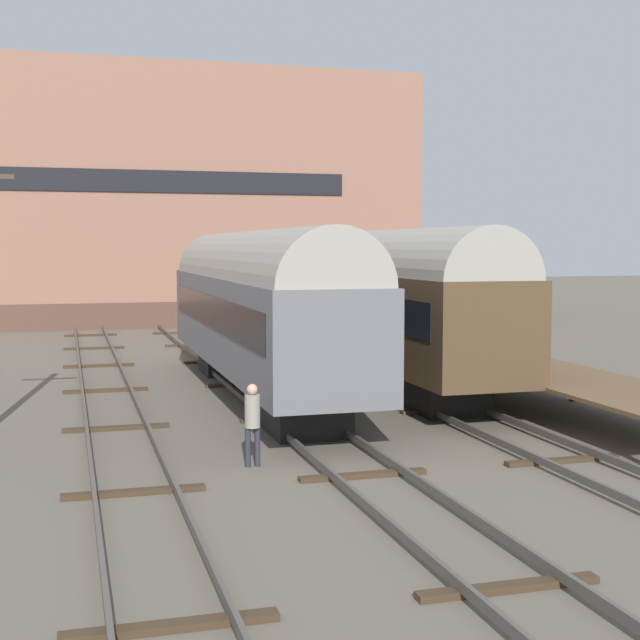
{
  "coord_description": "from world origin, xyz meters",
  "views": [
    {
      "loc": [
        -5.53,
        -19.3,
        4.54
      ],
      "look_at": [
        2.21,
        7.86,
        2.2
      ],
      "focal_mm": 50.0,
      "sensor_mm": 36.0,
      "label": 1
    }
  ],
  "objects_px": {
    "train_car_brown": "(375,296)",
    "train_car_grey": "(259,303)",
    "person_worker": "(252,417)",
    "bench": "(518,345)"
  },
  "relations": [
    {
      "from": "train_car_grey",
      "to": "bench",
      "type": "bearing_deg",
      "value": -14.93
    },
    {
      "from": "bench",
      "to": "person_worker",
      "type": "distance_m",
      "value": 11.43
    },
    {
      "from": "train_car_grey",
      "to": "bench",
      "type": "height_order",
      "value": "train_car_grey"
    },
    {
      "from": "train_car_grey",
      "to": "person_worker",
      "type": "bearing_deg",
      "value": -102.88
    },
    {
      "from": "train_car_brown",
      "to": "bench",
      "type": "xyz_separation_m",
      "value": [
        3.16,
        -4.09,
        -1.33
      ]
    },
    {
      "from": "train_car_brown",
      "to": "bench",
      "type": "bearing_deg",
      "value": -52.27
    },
    {
      "from": "person_worker",
      "to": "train_car_grey",
      "type": "bearing_deg",
      "value": 77.12
    },
    {
      "from": "bench",
      "to": "person_worker",
      "type": "relative_size",
      "value": 0.81
    },
    {
      "from": "train_car_brown",
      "to": "train_car_grey",
      "type": "distance_m",
      "value": 4.88
    },
    {
      "from": "train_car_brown",
      "to": "person_worker",
      "type": "relative_size",
      "value": 10.31
    }
  ]
}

